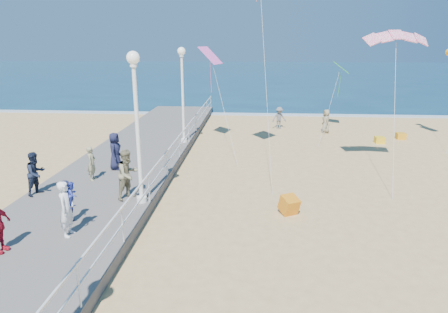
# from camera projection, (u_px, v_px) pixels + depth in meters

# --- Properties ---
(ground) EXTENTS (160.00, 160.00, 0.00)m
(ground) POSITION_uv_depth(u_px,v_px,m) (290.00, 216.00, 14.24)
(ground) COLOR tan
(ground) RESTS_ON ground
(ocean) EXTENTS (160.00, 90.00, 0.05)m
(ocean) POSITION_uv_depth(u_px,v_px,m) (261.00, 74.00, 76.51)
(ocean) COLOR #0B2E47
(ocean) RESTS_ON ground
(surf_line) EXTENTS (160.00, 1.20, 0.04)m
(surf_line) POSITION_uv_depth(u_px,v_px,m) (269.00, 115.00, 33.87)
(surf_line) COLOR silver
(surf_line) RESTS_ON ground
(boardwalk) EXTENTS (5.00, 44.00, 0.40)m
(boardwalk) POSITION_uv_depth(u_px,v_px,m) (85.00, 205.00, 14.72)
(boardwalk) COLOR slate
(boardwalk) RESTS_ON ground
(railing) EXTENTS (0.05, 42.00, 0.55)m
(railing) POSITION_uv_depth(u_px,v_px,m) (149.00, 180.00, 14.26)
(railing) COLOR white
(railing) RESTS_ON boardwalk
(lamp_post_mid) EXTENTS (0.44, 0.44, 5.32)m
(lamp_post_mid) POSITION_uv_depth(u_px,v_px,m) (136.00, 113.00, 13.61)
(lamp_post_mid) COLOR white
(lamp_post_mid) RESTS_ON boardwalk
(lamp_post_far) EXTENTS (0.44, 0.44, 5.32)m
(lamp_post_far) POSITION_uv_depth(u_px,v_px,m) (182.00, 85.00, 22.23)
(lamp_post_far) COLOR white
(lamp_post_far) RESTS_ON boardwalk
(woman_holding_toddler) EXTENTS (0.41, 0.62, 1.71)m
(woman_holding_toddler) POSITION_uv_depth(u_px,v_px,m) (67.00, 209.00, 11.79)
(woman_holding_toddler) COLOR white
(woman_holding_toddler) RESTS_ON boardwalk
(toddler_held) EXTENTS (0.30, 0.39, 0.80)m
(toddler_held) POSITION_uv_depth(u_px,v_px,m) (72.00, 195.00, 11.81)
(toddler_held) COLOR #2E3EAD
(toddler_held) RESTS_ON boardwalk
(spectator_0) EXTENTS (0.41, 0.57, 1.44)m
(spectator_0) POSITION_uv_depth(u_px,v_px,m) (68.00, 202.00, 12.65)
(spectator_0) COLOR #1A1E3B
(spectator_0) RESTS_ON boardwalk
(spectator_1) EXTENTS (1.08, 1.15, 1.87)m
(spectator_1) POSITION_uv_depth(u_px,v_px,m) (128.00, 174.00, 14.60)
(spectator_1) COLOR #827B5A
(spectator_1) RESTS_ON boardwalk
(spectator_4) EXTENTS (0.59, 0.86, 1.70)m
(spectator_4) POSITION_uv_depth(u_px,v_px,m) (115.00, 151.00, 18.01)
(spectator_4) COLOR #161832
(spectator_4) RESTS_ON boardwalk
(spectator_6) EXTENTS (0.38, 0.55, 1.44)m
(spectator_6) POSITION_uv_depth(u_px,v_px,m) (92.00, 163.00, 16.63)
(spectator_6) COLOR gray
(spectator_6) RESTS_ON boardwalk
(spectator_7) EXTENTS (0.86, 0.97, 1.66)m
(spectator_7) POSITION_uv_depth(u_px,v_px,m) (36.00, 173.00, 15.02)
(spectator_7) COLOR #161E32
(spectator_7) RESTS_ON boardwalk
(beach_walker_a) EXTENTS (1.14, 0.85, 1.56)m
(beach_walker_a) POSITION_uv_depth(u_px,v_px,m) (279.00, 118.00, 28.32)
(beach_walker_a) COLOR slate
(beach_walker_a) RESTS_ON ground
(beach_walker_c) EXTENTS (0.64, 0.86, 1.60)m
(beach_walker_c) POSITION_uv_depth(u_px,v_px,m) (326.00, 121.00, 27.05)
(beach_walker_c) COLOR gray
(beach_walker_c) RESTS_ON ground
(box_kite) EXTENTS (0.82, 0.89, 0.74)m
(box_kite) POSITION_uv_depth(u_px,v_px,m) (289.00, 206.00, 14.35)
(box_kite) COLOR #CA450B
(box_kite) RESTS_ON ground
(beach_chair_left) EXTENTS (0.55, 0.55, 0.40)m
(beach_chair_left) POSITION_uv_depth(u_px,v_px,m) (380.00, 140.00, 24.44)
(beach_chair_left) COLOR yellow
(beach_chair_left) RESTS_ON ground
(beach_chair_right) EXTENTS (0.55, 0.55, 0.40)m
(beach_chair_right) POSITION_uv_depth(u_px,v_px,m) (401.00, 136.00, 25.45)
(beach_chair_right) COLOR orange
(beach_chair_right) RESTS_ON ground
(kite_parafoil) EXTENTS (2.67, 0.94, 0.65)m
(kite_parafoil) POSITION_uv_depth(u_px,v_px,m) (397.00, 35.00, 17.05)
(kite_parafoil) COLOR #ED1B58
(kite_diamond_pink) EXTENTS (1.37, 1.62, 0.98)m
(kite_diamond_pink) POSITION_uv_depth(u_px,v_px,m) (210.00, 55.00, 22.98)
(kite_diamond_pink) COLOR #FF5DC9
(kite_diamond_green) EXTENTS (1.22, 1.43, 0.78)m
(kite_diamond_green) POSITION_uv_depth(u_px,v_px,m) (341.00, 67.00, 27.18)
(kite_diamond_green) COLOR green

